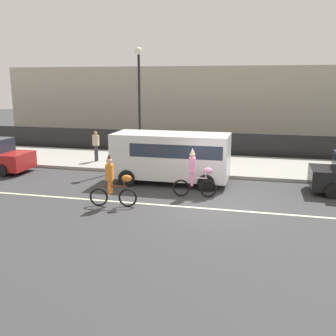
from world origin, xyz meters
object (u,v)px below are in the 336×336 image
at_px(parked_van_white, 173,154).
at_px(pedestrian_onlooker, 96,145).
at_px(parade_cyclist_orange, 113,184).
at_px(street_lamp_post, 139,89).
at_px(parade_cyclist_pink, 195,176).

relative_size(parked_van_white, pedestrian_onlooker, 3.09).
bearing_deg(parked_van_white, pedestrian_onlooker, 149.12).
bearing_deg(parade_cyclist_orange, street_lamp_post, 99.54).
xyz_separation_m(parade_cyclist_orange, street_lamp_post, (-1.10, 6.57, 3.15)).
bearing_deg(parade_cyclist_pink, parked_van_white, 125.24).
bearing_deg(street_lamp_post, parked_van_white, -49.59).
distance_m(parade_cyclist_pink, pedestrian_onlooker, 7.88).
distance_m(parade_cyclist_orange, street_lamp_post, 7.36).
distance_m(parade_cyclist_orange, parked_van_white, 3.99).
relative_size(parade_cyclist_pink, parked_van_white, 0.38).
height_order(parade_cyclist_orange, pedestrian_onlooker, parade_cyclist_orange).
height_order(parade_cyclist_orange, parade_cyclist_pink, same).
distance_m(parade_cyclist_pink, street_lamp_post, 6.76).
bearing_deg(parade_cyclist_pink, street_lamp_post, 128.43).
height_order(parade_cyclist_orange, street_lamp_post, street_lamp_post).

